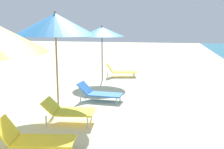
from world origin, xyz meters
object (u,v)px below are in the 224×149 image
lounger_third_inland (68,110)px  umbrella_farthest (102,32)px  umbrella_third (55,25)px  lounger_third_shoreside (99,93)px  lounger_second_shoreside (33,138)px  lounger_farthest_shoreside (120,71)px

lounger_third_inland → umbrella_farthest: size_ratio=0.55×
umbrella_third → lounger_third_inland: 2.41m
lounger_third_shoreside → lounger_third_inland: bearing=-93.2°
lounger_third_shoreside → umbrella_third: bearing=-127.0°
lounger_third_inland → umbrella_third: bearing=116.5°
umbrella_third → lounger_second_shoreside: bearing=-75.6°
lounger_second_shoreside → lounger_third_inland: (0.04, 1.60, 0.04)m
umbrella_farthest → lounger_farthest_shoreside: umbrella_farthest is taller
umbrella_third → lounger_third_shoreside: bearing=50.7°
lounger_farthest_shoreside → lounger_second_shoreside: bearing=-104.9°
lounger_second_shoreside → lounger_third_shoreside: size_ratio=1.07×
lounger_second_shoreside → lounger_third_shoreside: 3.73m
lounger_third_inland → lounger_third_shoreside: bearing=76.0°
lounger_second_shoreside → lounger_third_shoreside: lounger_second_shoreside is taller
umbrella_third → lounger_farthest_shoreside: size_ratio=1.84×
lounger_third_shoreside → lounger_third_inland: 2.13m
lounger_third_shoreside → lounger_third_inland: (-0.20, -2.12, 0.07)m
lounger_second_shoreside → lounger_third_inland: bearing=77.2°
lounger_second_shoreside → lounger_farthest_shoreside: lounger_second_shoreside is taller
lounger_third_inland → umbrella_farthest: umbrella_farthest is taller
umbrella_third → lounger_third_inland: (0.71, -1.01, -2.07)m
umbrella_third → umbrella_farthest: bearing=87.8°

